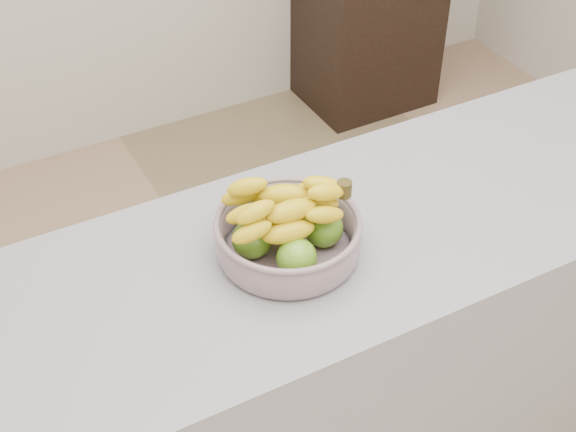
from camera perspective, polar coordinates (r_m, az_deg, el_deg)
name	(u,v)px	position (r m, az deg, el deg)	size (l,w,h in m)	color
counter	(345,364)	(2.06, 4.06, -10.47)	(2.00, 0.60, 0.90)	gray
fruit_bowl	(288,233)	(1.64, -0.02, -1.19)	(0.30, 0.30, 0.17)	#96A6B4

